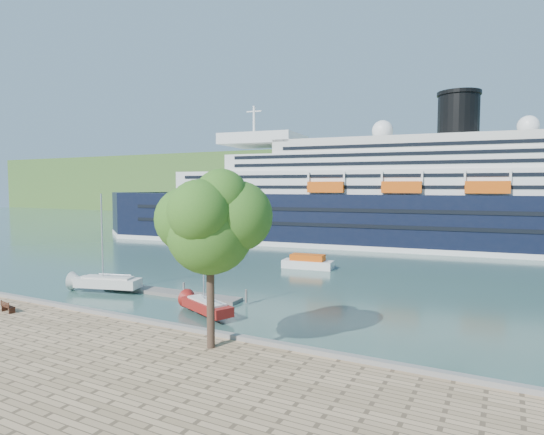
{
  "coord_description": "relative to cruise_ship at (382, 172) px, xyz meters",
  "views": [
    {
      "loc": [
        28.14,
        -24.72,
        10.94
      ],
      "look_at": [
        -0.33,
        30.0,
        6.63
      ],
      "focal_mm": 30.0,
      "sensor_mm": 36.0,
      "label": 1
    }
  ],
  "objects": [
    {
      "name": "ground",
      "position": [
        -7.67,
        -57.85,
        -13.46
      ],
      "size": [
        400.0,
        400.0,
        0.0
      ],
      "primitive_type": "plane",
      "color": "#2D504A",
      "rests_on": "ground"
    },
    {
      "name": "far_hillside",
      "position": [
        -7.67,
        87.15,
        -1.46
      ],
      "size": [
        400.0,
        50.0,
        24.0
      ],
      "primitive_type": "cube",
      "color": "#385D25",
      "rests_on": "ground"
    },
    {
      "name": "quay_coping",
      "position": [
        -7.67,
        -58.05,
        -12.31
      ],
      "size": [
        220.0,
        0.5,
        0.3
      ],
      "primitive_type": "cube",
      "color": "slate",
      "rests_on": "promenade"
    },
    {
      "name": "cruise_ship",
      "position": [
        0.0,
        0.0,
        0.0
      ],
      "size": [
        121.09,
        30.5,
        26.92
      ],
      "primitive_type": null,
      "rotation": [
        0.0,
        0.0,
        0.11
      ],
      "color": "black",
      "rests_on": "ground"
    },
    {
      "name": "park_bench",
      "position": [
        -14.18,
        -60.99,
        -11.98
      ],
      "size": [
        1.57,
        0.84,
        0.96
      ],
      "primitive_type": null,
      "rotation": [
        0.0,
        0.0,
        -0.16
      ],
      "color": "#411F12",
      "rests_on": "promenade"
    },
    {
      "name": "promenade_tree",
      "position": [
        4.53,
        -60.07,
        -6.56
      ],
      "size": [
        7.12,
        7.12,
        11.8
      ],
      "primitive_type": null,
      "color": "#266119",
      "rests_on": "promenade"
    },
    {
      "name": "floating_pontoon",
      "position": [
        -9.48,
        -47.35,
        -13.29
      ],
      "size": [
        15.94,
        2.34,
        0.35
      ],
      "primitive_type": null,
      "rotation": [
        0.0,
        0.0,
        0.02
      ],
      "color": "gray",
      "rests_on": "ground"
    },
    {
      "name": "sailboat_white_near",
      "position": [
        -15.8,
        -49.48,
        -8.62
      ],
      "size": [
        7.78,
        3.98,
        9.68
      ],
      "primitive_type": null,
      "rotation": [
        0.0,
        0.0,
        0.27
      ],
      "color": "silver",
      "rests_on": "ground"
    },
    {
      "name": "sailboat_red",
      "position": [
        -1.65,
        -51.9,
        -9.32
      ],
      "size": [
        6.59,
        4.25,
        8.29
      ],
      "primitive_type": null,
      "rotation": [
        0.0,
        0.0,
        -0.42
      ],
      "color": "maroon",
      "rests_on": "ground"
    },
    {
      "name": "tender_launch",
      "position": [
        -2.85,
        -27.49,
        -12.53
      ],
      "size": [
        6.97,
        3.05,
        1.87
      ],
      "primitive_type": null,
      "rotation": [
        0.0,
        0.0,
        0.11
      ],
      "color": "#D54E0C",
      "rests_on": "ground"
    }
  ]
}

